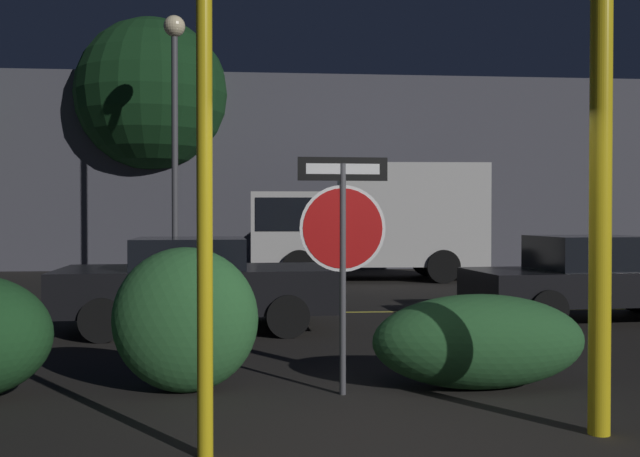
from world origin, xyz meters
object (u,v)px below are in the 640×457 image
(yellow_pole_right, at_px, (600,208))
(delivery_truck, at_px, (368,219))
(hedge_bush_2, at_px, (186,320))
(stop_sign, at_px, (343,229))
(passing_car_3, at_px, (594,278))
(street_lamp, at_px, (175,94))
(hedge_bush_3, at_px, (479,341))
(passing_car_2, at_px, (197,283))
(tree_1, at_px, (152,96))
(yellow_pole_left, at_px, (205,205))

(yellow_pole_right, height_order, delivery_truck, yellow_pole_right)
(delivery_truck, bearing_deg, hedge_bush_2, 166.25)
(stop_sign, xyz_separation_m, passing_car_3, (4.62, 4.44, -0.89))
(delivery_truck, relative_size, street_lamp, 0.92)
(stop_sign, bearing_deg, hedge_bush_3, 3.79)
(yellow_pole_right, height_order, passing_car_2, yellow_pole_right)
(delivery_truck, height_order, tree_1, tree_1)
(passing_car_3, bearing_deg, tree_1, -147.29)
(yellow_pole_right, xyz_separation_m, passing_car_2, (-3.53, 5.41, -1.05))
(stop_sign, height_order, tree_1, tree_1)
(yellow_pole_right, relative_size, hedge_bush_2, 2.51)
(stop_sign, bearing_deg, passing_car_2, 111.16)
(hedge_bush_3, relative_size, street_lamp, 0.31)
(stop_sign, height_order, hedge_bush_2, stop_sign)
(hedge_bush_3, bearing_deg, stop_sign, -174.39)
(delivery_truck, height_order, street_lamp, street_lamp)
(yellow_pole_left, distance_m, passing_car_3, 8.46)
(stop_sign, distance_m, passing_car_3, 6.46)
(yellow_pole_right, distance_m, tree_1, 18.74)
(street_lamp, xyz_separation_m, tree_1, (-1.23, 4.64, 0.74))
(hedge_bush_3, distance_m, delivery_truck, 12.10)
(yellow_pole_right, relative_size, street_lamp, 0.52)
(passing_car_2, bearing_deg, yellow_pole_right, 29.71)
(street_lamp, relative_size, tree_1, 0.85)
(hedge_bush_3, height_order, passing_car_3, passing_car_3)
(hedge_bush_2, distance_m, hedge_bush_3, 2.85)
(passing_car_2, distance_m, delivery_truck, 9.02)
(passing_car_2, distance_m, passing_car_3, 6.33)
(passing_car_2, distance_m, street_lamp, 8.45)
(street_lamp, bearing_deg, stop_sign, -75.80)
(passing_car_2, height_order, passing_car_3, passing_car_3)
(yellow_pole_left, relative_size, yellow_pole_right, 1.01)
(yellow_pole_left, height_order, passing_car_3, yellow_pole_left)
(yellow_pole_right, xyz_separation_m, tree_1, (-5.93, 17.39, 3.71))
(hedge_bush_3, height_order, delivery_truck, delivery_truck)
(yellow_pole_left, relative_size, street_lamp, 0.53)
(yellow_pole_left, distance_m, hedge_bush_3, 3.34)
(street_lamp, distance_m, tree_1, 4.85)
(stop_sign, relative_size, hedge_bush_3, 1.06)
(hedge_bush_3, xyz_separation_m, delivery_truck, (0.76, 12.02, 1.14))
(passing_car_2, bearing_deg, delivery_truck, 151.42)
(delivery_truck, bearing_deg, passing_car_3, -159.00)
(yellow_pole_left, distance_m, delivery_truck, 14.18)
(passing_car_2, relative_size, street_lamp, 0.63)
(hedge_bush_3, relative_size, passing_car_3, 0.49)
(stop_sign, distance_m, hedge_bush_2, 1.73)
(yellow_pole_left, relative_size, passing_car_2, 0.84)
(hedge_bush_3, distance_m, street_lamp, 12.74)
(delivery_truck, xyz_separation_m, street_lamp, (-4.99, -0.78, 3.12))
(delivery_truck, bearing_deg, yellow_pole_right, -178.20)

